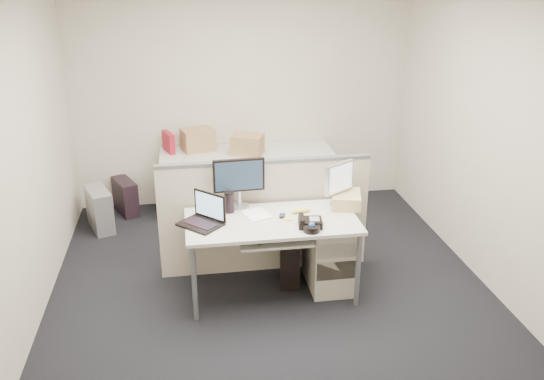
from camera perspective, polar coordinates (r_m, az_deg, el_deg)
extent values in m
cube|color=black|center=(5.36, -0.01, -10.10)|extent=(4.00, 4.50, 0.01)
cube|color=#BBB09E|center=(6.94, -2.93, 9.51)|extent=(4.00, 0.02, 2.70)
cube|color=#BBB09E|center=(2.78, 7.32, -10.64)|extent=(4.00, 0.02, 2.70)
cube|color=#BBB09E|center=(4.91, -23.78, 2.34)|extent=(0.02, 4.50, 2.70)
cube|color=#BBB09E|center=(5.45, 21.31, 4.55)|extent=(0.02, 4.50, 2.70)
cube|color=beige|center=(5.02, -0.01, -3.11)|extent=(1.50, 0.75, 0.03)
cylinder|color=slate|center=(4.85, -7.70, -9.15)|extent=(0.04, 0.04, 0.70)
cylinder|color=slate|center=(5.42, -7.91, -5.63)|extent=(0.04, 0.04, 0.70)
cylinder|color=slate|center=(5.05, 8.51, -7.85)|extent=(0.04, 0.04, 0.70)
cylinder|color=slate|center=(5.60, 6.58, -4.61)|extent=(0.04, 0.04, 0.70)
cube|color=beige|center=(4.90, 0.32, -5.00)|extent=(0.62, 0.32, 0.02)
cube|color=#B2AB98|center=(5.34, 5.78, -6.28)|extent=(0.40, 0.55, 0.65)
cube|color=#AEA08C|center=(5.49, -0.73, -2.73)|extent=(2.00, 0.06, 1.10)
cube|color=#B2AB98|center=(6.92, -2.49, 0.91)|extent=(2.00, 0.60, 0.72)
cube|color=black|center=(5.18, -3.29, 0.67)|extent=(0.47, 0.20, 0.46)
cube|color=#B7B7BC|center=(5.25, 6.65, 0.52)|extent=(0.37, 0.32, 0.41)
cube|color=black|center=(4.89, -7.17, -2.13)|extent=(0.43, 0.43, 0.26)
cylinder|color=black|center=(4.80, 3.95, -3.82)|extent=(0.17, 0.17, 0.05)
cube|color=black|center=(4.89, 3.80, -3.26)|extent=(0.22, 0.19, 0.06)
cube|color=white|center=(5.10, -1.55, -2.43)|extent=(0.28, 0.31, 0.01)
cube|color=gold|center=(5.01, 1.58, -2.89)|extent=(0.08, 0.08, 0.01)
cylinder|color=black|center=(5.14, -4.25, -1.28)|extent=(0.10, 0.10, 0.18)
ellipsoid|color=#F1F042|center=(5.14, 2.90, -2.08)|extent=(0.19, 0.08, 0.04)
cube|color=black|center=(5.07, 1.02, -2.59)|extent=(0.07, 0.10, 0.01)
cube|color=tan|center=(5.31, 7.35, -0.93)|extent=(0.33, 0.38, 0.12)
cube|color=black|center=(4.93, 0.82, -4.51)|extent=(0.47, 0.25, 0.02)
cube|color=black|center=(5.45, 1.75, -6.92)|extent=(0.25, 0.47, 0.42)
cube|color=black|center=(7.07, -14.31, -0.64)|extent=(0.34, 0.48, 0.41)
cube|color=#B7B7BC|center=(6.73, -16.71, -1.83)|extent=(0.36, 0.54, 0.47)
cube|color=tan|center=(6.84, -7.33, 4.89)|extent=(0.42, 0.36, 0.27)
cube|color=tan|center=(6.65, -2.44, 4.45)|extent=(0.42, 0.38, 0.25)
cube|color=maroon|center=(6.82, -10.21, 4.60)|extent=(0.15, 0.28, 0.26)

